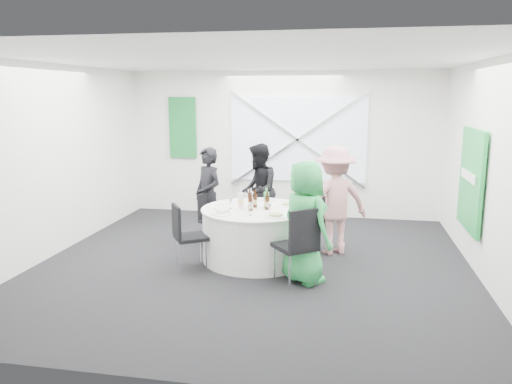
% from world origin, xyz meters
% --- Properties ---
extents(floor, '(6.00, 6.00, 0.00)m').
position_xyz_m(floor, '(0.00, 0.00, 0.00)').
color(floor, black).
rests_on(floor, ground).
extents(ceiling, '(6.00, 6.00, 0.00)m').
position_xyz_m(ceiling, '(0.00, 0.00, 2.80)').
color(ceiling, silver).
rests_on(ceiling, wall_back).
extents(wall_back, '(6.00, 0.00, 6.00)m').
position_xyz_m(wall_back, '(0.00, 3.00, 1.40)').
color(wall_back, white).
rests_on(wall_back, floor).
extents(wall_front, '(6.00, 0.00, 6.00)m').
position_xyz_m(wall_front, '(0.00, -3.00, 1.40)').
color(wall_front, white).
rests_on(wall_front, floor).
extents(wall_left, '(0.00, 6.00, 6.00)m').
position_xyz_m(wall_left, '(-3.00, 0.00, 1.40)').
color(wall_left, white).
rests_on(wall_left, floor).
extents(wall_right, '(0.00, 6.00, 6.00)m').
position_xyz_m(wall_right, '(3.00, 0.00, 1.40)').
color(wall_right, white).
rests_on(wall_right, floor).
extents(window_panel, '(2.60, 0.03, 1.60)m').
position_xyz_m(window_panel, '(0.30, 2.96, 1.50)').
color(window_panel, silver).
rests_on(window_panel, wall_back).
extents(window_brace_a, '(2.63, 0.05, 1.84)m').
position_xyz_m(window_brace_a, '(0.30, 2.92, 1.50)').
color(window_brace_a, silver).
rests_on(window_brace_a, window_panel).
extents(window_brace_b, '(2.63, 0.05, 1.84)m').
position_xyz_m(window_brace_b, '(0.30, 2.92, 1.50)').
color(window_brace_b, silver).
rests_on(window_brace_b, window_panel).
extents(green_banner, '(0.55, 0.04, 1.20)m').
position_xyz_m(green_banner, '(-2.00, 2.95, 1.70)').
color(green_banner, '#146434').
rests_on(green_banner, wall_back).
extents(green_sign, '(0.05, 1.20, 1.40)m').
position_xyz_m(green_sign, '(2.94, 0.60, 1.20)').
color(green_sign, green).
rests_on(green_sign, wall_right).
extents(banquet_table, '(1.56, 1.56, 0.76)m').
position_xyz_m(banquet_table, '(0.00, 0.20, 0.38)').
color(banquet_table, silver).
rests_on(banquet_table, floor).
extents(chair_back, '(0.41, 0.42, 0.82)m').
position_xyz_m(chair_back, '(-0.13, 1.40, 0.48)').
color(chair_back, black).
rests_on(chair_back, floor).
extents(chair_back_left, '(0.52, 0.52, 0.82)m').
position_xyz_m(chair_back_left, '(-0.83, 0.78, 0.48)').
color(chair_back_left, black).
rests_on(chair_back_left, floor).
extents(chair_back_right, '(0.53, 0.53, 0.83)m').
position_xyz_m(chair_back_right, '(0.84, 0.84, 0.49)').
color(chair_back_right, black).
rests_on(chair_back_right, floor).
extents(chair_front_right, '(0.64, 0.64, 1.01)m').
position_xyz_m(chair_front_right, '(0.71, -0.70, 0.59)').
color(chair_front_right, black).
rests_on(chair_front_right, floor).
extents(chair_front_left, '(0.57, 0.57, 0.90)m').
position_xyz_m(chair_front_left, '(-0.88, -0.36, 0.53)').
color(chair_front_left, black).
rests_on(chair_front_left, floor).
extents(person_man_back_left, '(0.67, 0.64, 1.53)m').
position_xyz_m(person_man_back_left, '(-0.92, 0.95, 0.77)').
color(person_man_back_left, black).
rests_on(person_man_back_left, floor).
extents(person_man_back, '(0.53, 0.81, 1.56)m').
position_xyz_m(person_man_back, '(-0.19, 1.44, 0.78)').
color(person_man_back, black).
rests_on(person_man_back, floor).
extents(person_woman_pink, '(1.16, 0.89, 1.62)m').
position_xyz_m(person_woman_pink, '(1.09, 0.71, 0.81)').
color(person_woman_pink, '#C47E83').
rests_on(person_woman_pink, floor).
extents(person_woman_green, '(0.90, 0.89, 1.56)m').
position_xyz_m(person_woman_green, '(0.76, -0.52, 0.78)').
color(person_woman_green, green).
rests_on(person_woman_green, floor).
extents(plate_back, '(0.29, 0.29, 0.01)m').
position_xyz_m(plate_back, '(0.04, 0.79, 0.77)').
color(plate_back, white).
rests_on(plate_back, banquet_table).
extents(plate_back_left, '(0.26, 0.26, 0.01)m').
position_xyz_m(plate_back_left, '(-0.51, 0.49, 0.77)').
color(plate_back_left, white).
rests_on(plate_back_left, banquet_table).
extents(plate_back_right, '(0.27, 0.27, 0.04)m').
position_xyz_m(plate_back_right, '(0.42, 0.48, 0.78)').
color(plate_back_right, white).
rests_on(plate_back_right, banquet_table).
extents(plate_front_right, '(0.29, 0.29, 0.04)m').
position_xyz_m(plate_front_right, '(0.35, -0.21, 0.78)').
color(plate_front_right, white).
rests_on(plate_front_right, banquet_table).
extents(plate_front_left, '(0.28, 0.28, 0.01)m').
position_xyz_m(plate_front_left, '(-0.40, -0.24, 0.77)').
color(plate_front_left, white).
rests_on(plate_front_left, banquet_table).
extents(napkin, '(0.19, 0.19, 0.04)m').
position_xyz_m(napkin, '(-0.39, -0.19, 0.80)').
color(napkin, silver).
rests_on(napkin, plate_front_left).
extents(beer_bottle_a, '(0.06, 0.06, 0.28)m').
position_xyz_m(beer_bottle_a, '(-0.10, 0.26, 0.87)').
color(beer_bottle_a, '#37190A').
rests_on(beer_bottle_a, banquet_table).
extents(beer_bottle_b, '(0.06, 0.06, 0.26)m').
position_xyz_m(beer_bottle_b, '(-0.03, 0.28, 0.86)').
color(beer_bottle_b, '#37190A').
rests_on(beer_bottle_b, banquet_table).
extents(beer_bottle_c, '(0.06, 0.06, 0.26)m').
position_xyz_m(beer_bottle_c, '(0.17, 0.17, 0.86)').
color(beer_bottle_c, '#37190A').
rests_on(beer_bottle_c, banquet_table).
extents(beer_bottle_d, '(0.06, 0.06, 0.24)m').
position_xyz_m(beer_bottle_d, '(-0.05, 0.04, 0.85)').
color(beer_bottle_d, '#37190A').
rests_on(beer_bottle_d, banquet_table).
extents(green_water_bottle, '(0.08, 0.08, 0.30)m').
position_xyz_m(green_water_bottle, '(0.14, 0.23, 0.88)').
color(green_water_bottle, green).
rests_on(green_water_bottle, banquet_table).
extents(clear_water_bottle, '(0.08, 0.08, 0.28)m').
position_xyz_m(clear_water_bottle, '(-0.22, 0.18, 0.87)').
color(clear_water_bottle, silver).
rests_on(clear_water_bottle, banquet_table).
extents(wine_glass_a, '(0.07, 0.07, 0.17)m').
position_xyz_m(wine_glass_a, '(-0.35, 0.13, 0.88)').
color(wine_glass_a, white).
rests_on(wine_glass_a, banquet_table).
extents(wine_glass_b, '(0.07, 0.07, 0.17)m').
position_xyz_m(wine_glass_b, '(-0.24, 0.44, 0.88)').
color(wine_glass_b, white).
rests_on(wine_glass_b, banquet_table).
extents(wine_glass_c, '(0.07, 0.07, 0.17)m').
position_xyz_m(wine_glass_c, '(0.24, -0.15, 0.88)').
color(wine_glass_c, white).
rests_on(wine_glass_c, banquet_table).
extents(wine_glass_d, '(0.07, 0.07, 0.17)m').
position_xyz_m(wine_glass_d, '(-0.13, 0.54, 0.88)').
color(wine_glass_d, white).
rests_on(wine_glass_d, banquet_table).
extents(wine_glass_e, '(0.07, 0.07, 0.17)m').
position_xyz_m(wine_glass_e, '(-0.00, -0.20, 0.88)').
color(wine_glass_e, white).
rests_on(wine_glass_e, banquet_table).
extents(fork_a, '(0.15, 0.02, 0.01)m').
position_xyz_m(fork_a, '(0.15, 0.76, 0.76)').
color(fork_a, silver).
rests_on(fork_a, banquet_table).
extents(knife_a, '(0.15, 0.03, 0.01)m').
position_xyz_m(knife_a, '(-0.21, 0.74, 0.76)').
color(knife_a, silver).
rests_on(knife_a, banquet_table).
extents(fork_b, '(0.11, 0.12, 0.01)m').
position_xyz_m(fork_b, '(0.30, -0.29, 0.76)').
color(fork_b, silver).
rests_on(fork_b, banquet_table).
extents(knife_b, '(0.10, 0.13, 0.01)m').
position_xyz_m(knife_b, '(0.54, 0.01, 0.76)').
color(knife_b, silver).
rests_on(knife_b, banquet_table).
extents(fork_c, '(0.10, 0.13, 0.01)m').
position_xyz_m(fork_c, '(-0.55, 0.03, 0.76)').
color(fork_c, silver).
rests_on(fork_c, banquet_table).
extents(knife_c, '(0.10, 0.13, 0.01)m').
position_xyz_m(knife_c, '(-0.34, -0.27, 0.76)').
color(knife_c, silver).
rests_on(knife_c, banquet_table).
extents(fork_d, '(0.08, 0.14, 0.01)m').
position_xyz_m(fork_d, '(-0.41, 0.60, 0.76)').
color(fork_d, silver).
rests_on(fork_d, banquet_table).
extents(knife_d, '(0.09, 0.14, 0.01)m').
position_xyz_m(knife_d, '(-0.56, 0.34, 0.76)').
color(knife_d, silver).
rests_on(knife_d, banquet_table).
extents(fork_e, '(0.09, 0.14, 0.01)m').
position_xyz_m(fork_e, '(0.56, 0.32, 0.76)').
color(fork_e, silver).
rests_on(fork_e, banquet_table).
extents(knife_e, '(0.08, 0.14, 0.01)m').
position_xyz_m(knife_e, '(0.42, 0.60, 0.76)').
color(knife_e, silver).
rests_on(knife_e, banquet_table).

